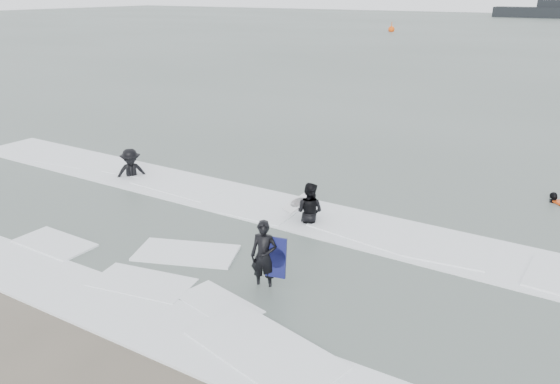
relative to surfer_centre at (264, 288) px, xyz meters
The scene contains 8 objects.
ground 2.39m from the surfer_centre, 130.00° to the right, with size 320.00×320.00×0.00m, color brown.
surfer_centre is the anchor object (origin of this frame).
surfer_wading 3.96m from the surfer_centre, 103.73° to the left, with size 0.89×0.70×1.84m, color black.
surfer_breaker 9.39m from the surfer_centre, 154.87° to the left, with size 1.28×0.74×1.98m, color black.
surfer_right_near 10.75m from the surfer_centre, 61.96° to the left, with size 0.90×0.37×1.54m, color black.
surf_foam 2.42m from the surfer_centre, 129.44° to the left, with size 30.03×9.06×0.09m.
bodyboards 4.75m from the surfer_centre, 71.30° to the left, with size 7.83×9.81×1.25m.
buoy 81.44m from the surfer_centre, 109.02° to the left, with size 1.00×1.00×1.65m.
Camera 1 is at (7.76, -7.47, 6.60)m, focal length 35.00 mm.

